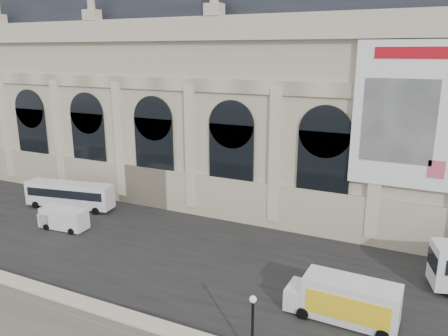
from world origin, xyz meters
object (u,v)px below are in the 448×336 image
object	(u,v)px
bus_left	(70,194)
lamp_right	(252,328)
van_c	(62,218)
box_truck	(344,300)

from	to	relation	value
bus_left	lamp_right	xyz separation A→B (m)	(30.04, -15.46, 0.40)
van_c	lamp_right	bearing A→B (deg)	-21.56
box_truck	lamp_right	size ratio (longest dim) A/B	1.78
van_c	box_truck	distance (m)	30.69
bus_left	lamp_right	world-z (taller)	lamp_right
box_truck	van_c	bearing A→B (deg)	173.07
van_c	box_truck	xyz separation A→B (m)	(30.47, -3.71, 0.38)
lamp_right	bus_left	bearing A→B (deg)	152.77
bus_left	box_truck	world-z (taller)	bus_left
van_c	lamp_right	xyz separation A→B (m)	(26.18, -10.34, 1.01)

